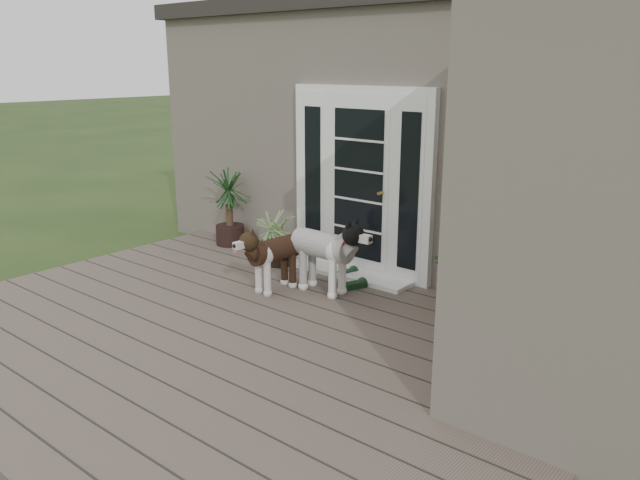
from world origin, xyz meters
The scene contains 16 objects.
deck centered at (0.00, 0.40, 0.06)m, with size 6.20×4.60×0.12m, color #6B5B4C.
house_main centered at (0.00, 4.65, 1.55)m, with size 7.40×4.00×3.10m, color #665E54.
roof_main centered at (0.00, 4.65, 3.20)m, with size 7.60×4.20×0.20m, color #2D2826.
house_wing centered at (2.90, 1.50, 1.55)m, with size 1.60×2.40×3.10m, color #665E54.
door_unit centered at (-0.20, 2.60, 1.19)m, with size 1.90×0.14×2.15m, color white.
door_step centered at (-0.20, 2.40, 0.14)m, with size 1.60×0.40×0.05m, color white.
brindle_dog centered at (-0.50, 1.48, 0.45)m, with size 0.34×0.80×0.67m, color #341E12, non-canonical shape.
white_dog centered at (-0.08, 1.77, 0.50)m, with size 0.39×0.92×0.76m, color silver, non-canonical shape.
spider_plant centered at (-1.16, 2.19, 0.48)m, with size 0.68×0.68×0.72m, color #849F62, non-canonical shape.
yucca centered at (-2.23, 2.40, 0.65)m, with size 0.73×0.73×1.05m, color black, non-canonical shape.
herb_a centered at (1.19, 2.29, 0.40)m, with size 0.45×0.45×0.57m, color #23641C.
herb_b centered at (1.56, 2.30, 0.38)m, with size 0.35×0.35×0.52m, color #21641C.
herb_c centered at (2.03, 2.14, 0.40)m, with size 0.36×0.36×0.56m, color #1C4F16.
sapling centered at (2.01, 1.31, 0.98)m, with size 0.51×0.51×1.73m, color #235618, non-canonical shape.
clog_left centered at (-0.19, 2.37, 0.16)m, with size 0.13×0.29×0.09m, color #153620, non-canonical shape.
clog_right centered at (0.13, 2.08, 0.16)m, with size 0.14×0.30×0.09m, color black, non-canonical shape.
Camera 1 is at (4.00, -3.19, 2.50)m, focal length 35.33 mm.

